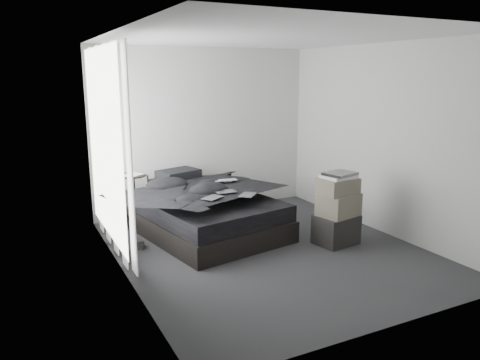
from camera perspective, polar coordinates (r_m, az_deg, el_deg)
name	(u,v)px	position (r m, az deg, el deg)	size (l,w,h in m)	color
floor	(268,250)	(6.02, 3.46, -8.49)	(3.60, 4.20, 0.01)	#313133
ceiling	(271,37)	(5.63, 3.82, 17.02)	(3.60, 4.20, 0.01)	white
wall_back	(204,131)	(7.55, -4.45, 6.02)	(3.60, 0.01, 2.60)	silver
wall_front	(399,184)	(4.04, 18.78, -0.46)	(3.60, 0.01, 2.60)	silver
wall_left	(120,161)	(5.03, -14.40, 2.31)	(0.01, 4.20, 2.60)	silver
wall_right	(382,140)	(6.76, 16.98, 4.72)	(0.01, 4.20, 2.60)	silver
window_left	(105,145)	(5.90, -16.14, 4.18)	(0.02, 2.00, 2.30)	white
curtain_left	(109,150)	(5.92, -15.63, 3.55)	(0.06, 2.12, 2.48)	white
bed	(206,224)	(6.58, -4.14, -5.33)	(1.58, 2.08, 0.28)	black
mattress	(206,206)	(6.50, -4.17, -3.21)	(1.52, 2.02, 0.22)	black
duvet	(208,191)	(6.40, -3.96, -1.31)	(1.54, 1.78, 0.24)	black
pillow_lower	(174,183)	(7.11, -8.07, -0.41)	(0.63, 0.43, 0.14)	black
pillow_upper	(178,174)	(7.10, -7.52, 0.71)	(0.59, 0.40, 0.13)	black
laptop	(226,176)	(6.66, -1.67, 0.46)	(0.33, 0.21, 0.03)	silver
comic_a	(213,192)	(5.83, -3.36, -1.43)	(0.26, 0.17, 0.01)	black
comic_b	(226,186)	(6.11, -1.78, -0.69)	(0.26, 0.17, 0.01)	black
comic_c	(248,188)	(5.95, 0.94, -1.00)	(0.26, 0.17, 0.01)	black
side_stand	(133,202)	(6.93, -12.93, -2.58)	(0.42, 0.42, 0.77)	black
papers	(133,175)	(6.83, -12.96, 0.61)	(0.30, 0.22, 0.02)	white
floor_books	(138,244)	(6.19, -12.30, -7.58)	(0.12, 0.17, 0.12)	black
box_lower	(336,229)	(6.30, 11.63, -5.91)	(0.52, 0.41, 0.38)	black
box_mid	(338,204)	(6.20, 11.91, -2.94)	(0.49, 0.38, 0.29)	#676051
box_upper	(337,186)	(6.13, 11.80, -0.71)	(0.46, 0.37, 0.20)	#676051
art_book_white	(339,177)	(6.11, 11.92, 0.42)	(0.40, 0.32, 0.04)	silver
art_book_snake	(340,174)	(6.10, 12.09, 0.76)	(0.38, 0.31, 0.04)	silver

